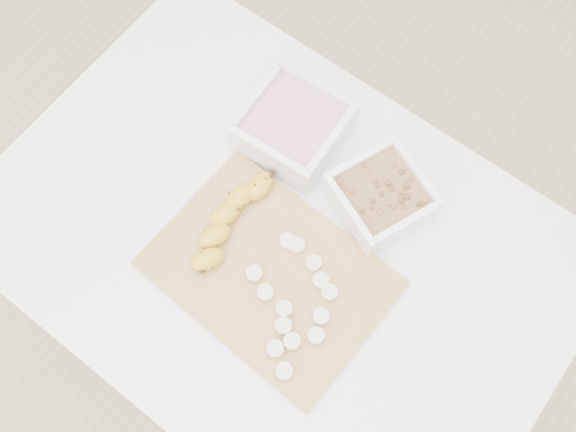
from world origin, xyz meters
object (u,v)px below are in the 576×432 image
Objects in this scene: bowl_yogurt at (293,126)px; banana at (229,222)px; cutting_board at (270,273)px; bowl_granola at (381,196)px; table at (278,258)px.

banana is at bearing -84.42° from bowl_yogurt.
cutting_board is at bearing -61.76° from bowl_yogurt.
bowl_granola is (0.20, -0.02, -0.01)m from bowl_yogurt.
cutting_board is (0.03, -0.05, 0.10)m from table.
bowl_yogurt reaches higher than table.
table is 4.89× the size of banana.
banana is (-0.10, 0.02, 0.03)m from cutting_board.
banana is (0.02, -0.21, -0.01)m from bowl_yogurt.
table is 2.62× the size of cutting_board.
bowl_granola is (0.10, 0.16, 0.13)m from table.
bowl_yogurt is at bearing 175.62° from bowl_granola.
bowl_yogurt is 0.47× the size of cutting_board.
banana is at bearing -132.90° from bowl_granola.
bowl_granola is at bearing -4.38° from bowl_yogurt.
cutting_board is at bearing -65.20° from table.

